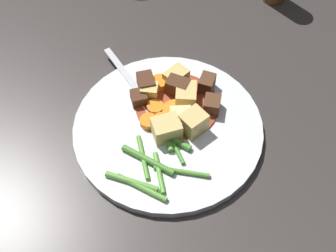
# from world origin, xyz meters

# --- Properties ---
(ground_plane) EXTENTS (3.00, 3.00, 0.00)m
(ground_plane) POSITION_xyz_m (0.00, 0.00, 0.00)
(ground_plane) COLOR #383330
(dinner_plate) EXTENTS (0.27, 0.27, 0.01)m
(dinner_plate) POSITION_xyz_m (0.00, 0.00, 0.01)
(dinner_plate) COLOR white
(dinner_plate) RESTS_ON ground_plane
(stew_sauce) EXTENTS (0.12, 0.12, 0.00)m
(stew_sauce) POSITION_xyz_m (0.04, -0.01, 0.01)
(stew_sauce) COLOR #93381E
(stew_sauce) RESTS_ON dinner_plate
(carrot_slice_0) EXTENTS (0.04, 0.04, 0.01)m
(carrot_slice_0) POSITION_xyz_m (0.02, -0.01, 0.02)
(carrot_slice_0) COLOR orange
(carrot_slice_0) RESTS_ON dinner_plate
(carrot_slice_1) EXTENTS (0.03, 0.03, 0.01)m
(carrot_slice_1) POSITION_xyz_m (-0.00, 0.03, 0.02)
(carrot_slice_1) COLOR orange
(carrot_slice_1) RESTS_ON dinner_plate
(carrot_slice_2) EXTENTS (0.04, 0.04, 0.01)m
(carrot_slice_2) POSITION_xyz_m (0.03, 0.02, 0.02)
(carrot_slice_2) COLOR orange
(carrot_slice_2) RESTS_ON dinner_plate
(carrot_slice_3) EXTENTS (0.04, 0.04, 0.01)m
(carrot_slice_3) POSITION_xyz_m (0.07, 0.02, 0.02)
(carrot_slice_3) COLOR orange
(carrot_slice_3) RESTS_ON dinner_plate
(carrot_slice_4) EXTENTS (0.04, 0.04, 0.01)m
(carrot_slice_4) POSITION_xyz_m (0.00, 0.01, 0.02)
(carrot_slice_4) COLOR orange
(carrot_slice_4) RESTS_ON dinner_plate
(potato_chunk_0) EXTENTS (0.05, 0.05, 0.03)m
(potato_chunk_0) POSITION_xyz_m (-0.01, 0.00, 0.03)
(potato_chunk_0) COLOR #DBBC6B
(potato_chunk_0) RESTS_ON dinner_plate
(potato_chunk_1) EXTENTS (0.04, 0.04, 0.02)m
(potato_chunk_1) POSITION_xyz_m (0.01, -0.02, 0.02)
(potato_chunk_1) COLOR #EAD68C
(potato_chunk_1) RESTS_ON dinner_plate
(potato_chunk_2) EXTENTS (0.04, 0.04, 0.03)m
(potato_chunk_2) POSITION_xyz_m (0.00, -0.04, 0.03)
(potato_chunk_2) COLOR #DBBC6B
(potato_chunk_2) RESTS_ON dinner_plate
(potato_chunk_3) EXTENTS (0.04, 0.03, 0.03)m
(potato_chunk_3) POSITION_xyz_m (0.05, -0.02, 0.03)
(potato_chunk_3) COLOR #DBBC6B
(potato_chunk_3) RESTS_ON dinner_plate
(potato_chunk_4) EXTENTS (0.02, 0.03, 0.02)m
(potato_chunk_4) POSITION_xyz_m (0.05, 0.04, 0.02)
(potato_chunk_4) COLOR #DBBC6B
(potato_chunk_4) RESTS_ON dinner_plate
(potato_chunk_5) EXTENTS (0.04, 0.04, 0.02)m
(potato_chunk_5) POSITION_xyz_m (0.08, -0.00, 0.03)
(potato_chunk_5) COLOR #DBBC6B
(potato_chunk_5) RESTS_ON dinner_plate
(meat_chunk_0) EXTENTS (0.04, 0.03, 0.03)m
(meat_chunk_0) POSITION_xyz_m (0.06, 0.04, 0.03)
(meat_chunk_0) COLOR #4C2B19
(meat_chunk_0) RESTS_ON dinner_plate
(meat_chunk_1) EXTENTS (0.03, 0.04, 0.03)m
(meat_chunk_1) POSITION_xyz_m (0.06, -0.01, 0.03)
(meat_chunk_1) COLOR #4C2B19
(meat_chunk_1) RESTS_ON dinner_plate
(meat_chunk_2) EXTENTS (0.03, 0.03, 0.03)m
(meat_chunk_2) POSITION_xyz_m (0.08, -0.05, 0.03)
(meat_chunk_2) COLOR #56331E
(meat_chunk_2) RESTS_ON dinner_plate
(meat_chunk_3) EXTENTS (0.03, 0.02, 0.02)m
(meat_chunk_3) POSITION_xyz_m (0.04, -0.06, 0.02)
(meat_chunk_3) COLOR #56331E
(meat_chunk_3) RESTS_ON dinner_plate
(meat_chunk_4) EXTENTS (0.03, 0.03, 0.02)m
(meat_chunk_4) POSITION_xyz_m (0.04, 0.05, 0.02)
(meat_chunk_4) COLOR #4C2B19
(meat_chunk_4) RESTS_ON dinner_plate
(green_bean_0) EXTENTS (0.03, 0.07, 0.01)m
(green_bean_0) POSITION_xyz_m (-0.10, 0.02, 0.02)
(green_bean_0) COLOR #66AD42
(green_bean_0) RESTS_ON dinner_plate
(green_bean_1) EXTENTS (0.04, 0.08, 0.01)m
(green_bean_1) POSITION_xyz_m (-0.02, -0.00, 0.02)
(green_bean_1) COLOR #4C8E33
(green_bean_1) RESTS_ON dinner_plate
(green_bean_2) EXTENTS (0.01, 0.08, 0.01)m
(green_bean_2) POSITION_xyz_m (-0.07, -0.03, 0.02)
(green_bean_2) COLOR #599E38
(green_bean_2) RESTS_ON dinner_plate
(green_bean_3) EXTENTS (0.06, 0.03, 0.01)m
(green_bean_3) POSITION_xyz_m (-0.08, 0.00, 0.02)
(green_bean_3) COLOR #66AD42
(green_bean_3) RESTS_ON dinner_plate
(green_bean_4) EXTENTS (0.07, 0.03, 0.01)m
(green_bean_4) POSITION_xyz_m (-0.06, 0.03, 0.02)
(green_bean_4) COLOR #599E38
(green_bean_4) RESTS_ON dinner_plate
(green_bean_5) EXTENTS (0.02, 0.07, 0.01)m
(green_bean_5) POSITION_xyz_m (-0.10, 0.03, 0.02)
(green_bean_5) COLOR #66AD42
(green_bean_5) RESTS_ON dinner_plate
(green_bean_6) EXTENTS (0.07, 0.03, 0.01)m
(green_bean_6) POSITION_xyz_m (-0.01, 0.00, 0.02)
(green_bean_6) COLOR #4C8E33
(green_bean_6) RESTS_ON dinner_plate
(green_bean_7) EXTENTS (0.04, 0.08, 0.01)m
(green_bean_7) POSITION_xyz_m (-0.06, 0.02, 0.02)
(green_bean_7) COLOR #4C8E33
(green_bean_7) RESTS_ON dinner_plate
(green_bean_8) EXTENTS (0.07, 0.05, 0.01)m
(green_bean_8) POSITION_xyz_m (-0.03, -0.01, 0.02)
(green_bean_8) COLOR #4C8E33
(green_bean_8) RESTS_ON dinner_plate
(fork) EXTENTS (0.14, 0.13, 0.00)m
(fork) POSITION_xyz_m (0.06, 0.06, 0.01)
(fork) COLOR silver
(fork) RESTS_ON dinner_plate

